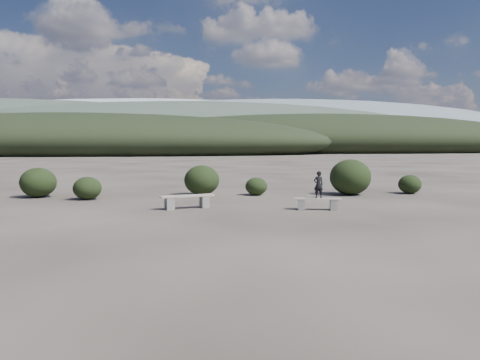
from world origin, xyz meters
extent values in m
plane|color=#2A2520|center=(0.00, 0.00, 0.00)|extent=(1200.00, 1200.00, 0.00)
cube|color=slate|center=(-2.46, 4.72, 0.21)|extent=(0.36, 0.43, 0.42)
cube|color=slate|center=(-1.25, 5.10, 0.21)|extent=(0.36, 0.43, 0.42)
cube|color=gray|center=(-1.86, 4.91, 0.45)|extent=(1.94, 0.95, 0.05)
cube|color=slate|center=(2.05, 4.22, 0.18)|extent=(0.29, 0.36, 0.36)
cube|color=slate|center=(3.11, 3.99, 0.18)|extent=(0.29, 0.36, 0.36)
cube|color=gray|center=(2.58, 4.10, 0.38)|extent=(1.66, 0.67, 0.05)
imported|color=black|center=(2.60, 4.10, 0.87)|extent=(0.36, 0.26, 0.93)
ellipsoid|color=black|center=(-5.90, 8.05, 0.46)|extent=(1.13, 1.13, 0.93)
ellipsoid|color=black|center=(-1.23, 9.18, 0.66)|extent=(1.54, 1.54, 1.32)
ellipsoid|color=black|center=(1.16, 8.91, 0.39)|extent=(0.98, 0.98, 0.78)
ellipsoid|color=black|center=(5.32, 8.59, 0.79)|extent=(1.81, 1.81, 1.58)
ellipsoid|color=black|center=(8.19, 8.79, 0.43)|extent=(1.03, 1.03, 0.85)
ellipsoid|color=black|center=(-8.13, 9.11, 0.63)|extent=(1.49, 1.49, 1.26)
ellipsoid|color=black|center=(-25.00, 90.00, 2.70)|extent=(110.00, 40.00, 12.00)
ellipsoid|color=black|center=(35.00, 110.00, 3.15)|extent=(120.00, 44.00, 14.00)
ellipsoid|color=#313C31|center=(0.00, 160.00, 5.40)|extent=(190.00, 64.00, 24.00)
ellipsoid|color=#313C31|center=(-90.00, 220.00, 7.20)|extent=(240.00, 80.00, 32.00)
ellipsoid|color=slate|center=(70.00, 300.00, 9.90)|extent=(340.00, 110.00, 44.00)
ellipsoid|color=#989FAC|center=(-30.00, 400.00, 12.60)|extent=(460.00, 140.00, 56.00)
camera|label=1|loc=(-1.79, -11.38, 2.26)|focal=35.00mm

